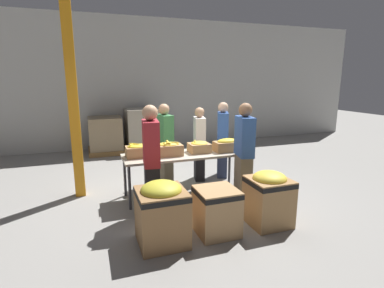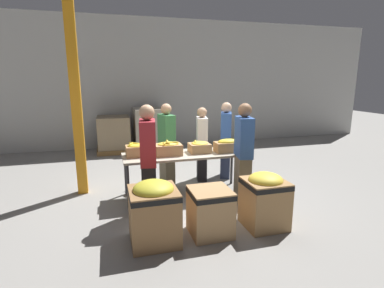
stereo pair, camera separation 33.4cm
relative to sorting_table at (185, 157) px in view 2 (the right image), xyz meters
name	(u,v)px [view 2 (the right image)]	position (x,y,z in m)	size (l,w,h in m)	color
ground_plane	(185,194)	(0.00, 0.00, -0.74)	(30.00, 30.00, 0.00)	gray
wall_back	(150,84)	(0.00, 4.49, 1.26)	(16.00, 0.08, 4.00)	#B7B7B2
sorting_table	(185,157)	(0.00, 0.00, 0.00)	(2.28, 0.76, 0.80)	#B2A893
banana_box_0	(138,150)	(-0.85, 0.05, 0.18)	(0.43, 0.31, 0.25)	#A37A4C
banana_box_1	(168,148)	(-0.32, -0.02, 0.18)	(0.48, 0.33, 0.27)	tan
banana_box_2	(199,147)	(0.28, 0.02, 0.17)	(0.38, 0.34, 0.23)	tan
banana_box_3	(228,145)	(0.82, -0.08, 0.18)	(0.50, 0.29, 0.25)	#A37A4C
volunteer_0	(202,145)	(0.56, 0.74, 0.04)	(0.30, 0.46, 1.57)	black
volunteer_1	(243,154)	(0.89, -0.59, 0.13)	(0.32, 0.51, 1.76)	#6B604C
volunteer_2	(167,144)	(-0.19, 0.78, 0.08)	(0.31, 0.48, 1.67)	#6B604C
volunteer_3	(148,162)	(-0.77, -0.65, 0.14)	(0.30, 0.50, 1.78)	black
volunteer_4	(226,141)	(1.12, 0.78, 0.08)	(0.38, 0.50, 1.66)	#2D3856
donation_bin_0	(154,210)	(-0.82, -1.52, -0.29)	(0.64, 0.64, 0.86)	olive
donation_bin_1	(210,210)	(-0.03, -1.52, -0.39)	(0.56, 0.56, 0.66)	tan
donation_bin_2	(265,198)	(0.82, -1.52, -0.30)	(0.59, 0.59, 0.83)	#A37A4C
support_pillar	(75,88)	(-1.88, 0.64, 1.26)	(0.18, 0.18, 4.00)	orange
pallet_stack_0	(150,130)	(-0.13, 3.85, -0.11)	(1.01, 1.01, 1.28)	olive
pallet_stack_1	(114,135)	(-1.20, 3.88, -0.22)	(1.00, 1.00, 1.06)	olive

